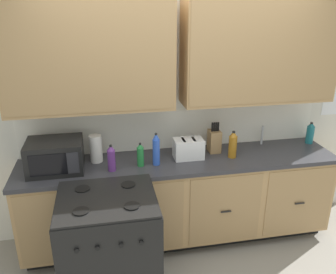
% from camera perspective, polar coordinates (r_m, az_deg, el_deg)
% --- Properties ---
extents(ground_plane, '(8.00, 8.00, 0.00)m').
position_cam_1_polar(ground_plane, '(3.63, 2.84, -18.70)').
color(ground_plane, gray).
extents(wall_unit, '(4.22, 0.40, 2.53)m').
position_cam_1_polar(wall_unit, '(3.33, 1.37, 9.64)').
color(wall_unit, silver).
rests_on(wall_unit, ground_plane).
extents(counter_run, '(3.05, 0.64, 0.91)m').
position_cam_1_polar(counter_run, '(3.60, 1.89, -9.99)').
color(counter_run, black).
rests_on(counter_run, ground_plane).
extents(stove_range, '(0.76, 0.68, 0.95)m').
position_cam_1_polar(stove_range, '(3.01, -9.35, -17.29)').
color(stove_range, black).
rests_on(stove_range, ground_plane).
extents(microwave, '(0.48, 0.37, 0.28)m').
position_cam_1_polar(microwave, '(3.28, -17.74, -2.91)').
color(microwave, black).
rests_on(microwave, counter_run).
extents(toaster, '(0.28, 0.18, 0.19)m').
position_cam_1_polar(toaster, '(3.39, 3.31, -1.87)').
color(toaster, white).
rests_on(toaster, counter_run).
extents(knife_block, '(0.11, 0.14, 0.31)m').
position_cam_1_polar(knife_block, '(3.54, 7.47, -0.59)').
color(knife_block, '#9C794E').
rests_on(knife_block, counter_run).
extents(sink_faucet, '(0.02, 0.02, 0.20)m').
position_cam_1_polar(sink_faucet, '(3.83, 14.93, 0.30)').
color(sink_faucet, '#B2B5BA').
rests_on(sink_faucet, counter_run).
extents(paper_towel_roll, '(0.12, 0.12, 0.26)m').
position_cam_1_polar(paper_towel_roll, '(3.36, -11.56, -1.84)').
color(paper_towel_roll, white).
rests_on(paper_towel_roll, counter_run).
extents(bottle_green, '(0.06, 0.06, 0.23)m').
position_cam_1_polar(bottle_green, '(3.22, -4.48, -2.88)').
color(bottle_green, '#237A38').
rests_on(bottle_green, counter_run).
extents(bottle_amber, '(0.08, 0.08, 0.27)m').
position_cam_1_polar(bottle_amber, '(3.44, 10.41, -1.21)').
color(bottle_amber, '#9E6619').
rests_on(bottle_amber, counter_run).
extents(bottle_blue, '(0.07, 0.07, 0.31)m').
position_cam_1_polar(bottle_blue, '(3.23, -1.92, -2.01)').
color(bottle_blue, blue).
rests_on(bottle_blue, counter_run).
extents(bottle_violet, '(0.07, 0.07, 0.25)m').
position_cam_1_polar(bottle_violet, '(3.16, -9.12, -3.39)').
color(bottle_violet, '#663384').
rests_on(bottle_violet, counter_run).
extents(bottle_teal, '(0.08, 0.08, 0.23)m').
position_cam_1_polar(bottle_teal, '(4.01, 21.96, 0.61)').
color(bottle_teal, '#1E707A').
rests_on(bottle_teal, counter_run).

